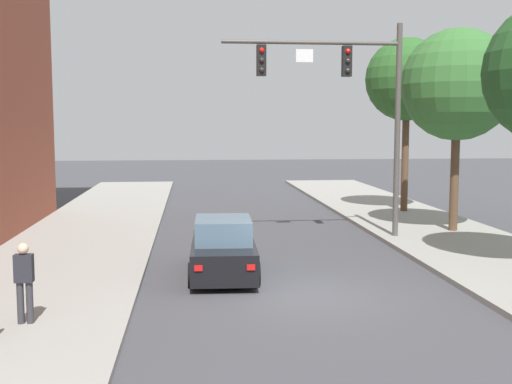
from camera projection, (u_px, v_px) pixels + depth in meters
The scene contains 7 objects.
ground_plane at pixel (304, 296), 15.30m from camera, with size 120.00×120.00×0.00m, color #424247.
sidewalk_left at pixel (27, 301), 14.64m from camera, with size 5.00×60.00×0.15m, color #99968E.
traffic_signal_mast at pixel (349, 90), 22.09m from camera, with size 6.33×0.38×7.50m.
car_lead_black at pixel (223, 249), 17.38m from camera, with size 1.94×4.29×1.60m.
pedestrian_sidewalk_left_walker at pixel (24, 279), 12.64m from camera, with size 0.36×0.22×1.64m.
street_tree_second at pixel (458, 85), 23.40m from camera, with size 4.14×4.14×7.53m.
street_tree_third at pixel (407, 80), 28.77m from camera, with size 3.77×3.77×7.93m.
Camera 1 is at (-2.67, -14.75, 4.13)m, focal length 44.42 mm.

